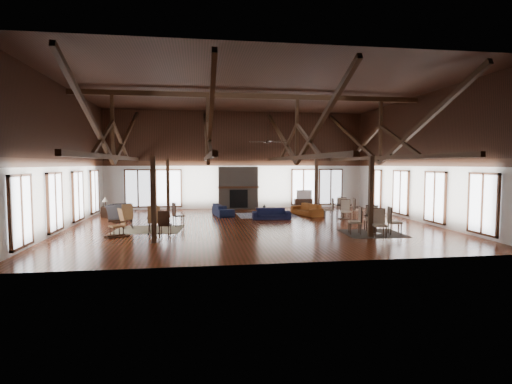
{
  "coord_description": "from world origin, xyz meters",
  "views": [
    {
      "loc": [
        -2.49,
        -17.7,
        2.75
      ],
      "look_at": [
        0.28,
        1.0,
        1.43
      ],
      "focal_mm": 28.0,
      "sensor_mm": 36.0,
      "label": 1
    }
  ],
  "objects": [
    {
      "name": "sofa_orange",
      "position": [
        3.38,
        3.13,
        0.3
      ],
      "size": [
        2.23,
        1.41,
        0.61
      ],
      "primitive_type": "imported",
      "rotation": [
        0.0,
        0.0,
        -1.26
      ],
      "color": "brown",
      "rests_on": "floor"
    },
    {
      "name": "rug_tan",
      "position": [
        -4.53,
        -0.57,
        0.01
      ],
      "size": [
        2.9,
        2.36,
        0.01
      ],
      "primitive_type": "cube",
      "rotation": [
        0.0,
        0.0,
        -0.09
      ],
      "color": "tan",
      "rests_on": "floor"
    },
    {
      "name": "wall_left",
      "position": [
        -8.0,
        0.0,
        3.0
      ],
      "size": [
        0.02,
        14.0,
        6.0
      ],
      "primitive_type": "cube",
      "color": "silver",
      "rests_on": "floor"
    },
    {
      "name": "rocking_chair_b",
      "position": [
        -4.21,
        -1.42,
        0.52
      ],
      "size": [
        0.5,
        0.87,
        1.1
      ],
      "rotation": [
        0.0,
        0.0,
        0.04
      ],
      "color": "olive",
      "rests_on": "floor"
    },
    {
      "name": "cafe_table_near",
      "position": [
        4.41,
        -3.01,
        0.53
      ],
      "size": [
        2.09,
        2.09,
        1.07
      ],
      "rotation": [
        0.0,
        0.0,
        -0.21
      ],
      "color": "black",
      "rests_on": "floor"
    },
    {
      "name": "sofa_navy_left",
      "position": [
        -1.14,
        3.58,
        0.3
      ],
      "size": [
        2.18,
        1.11,
        0.61
      ],
      "primitive_type": "imported",
      "rotation": [
        0.0,
        0.0,
        1.72
      ],
      "color": "black",
      "rests_on": "floor"
    },
    {
      "name": "wall_front",
      "position": [
        0.0,
        -7.0,
        3.0
      ],
      "size": [
        16.0,
        0.02,
        6.0
      ],
      "primitive_type": "cube",
      "color": "silver",
      "rests_on": "floor"
    },
    {
      "name": "floor",
      "position": [
        0.0,
        0.0,
        0.0
      ],
      "size": [
        16.0,
        16.0,
        0.0
      ],
      "primitive_type": "plane",
      "color": "maroon",
      "rests_on": "ground"
    },
    {
      "name": "wall_back",
      "position": [
        0.0,
        7.0,
        3.0
      ],
      "size": [
        16.0,
        0.02,
        6.0
      ],
      "primitive_type": "cube",
      "color": "silver",
      "rests_on": "floor"
    },
    {
      "name": "side_chair_b",
      "position": [
        -3.72,
        -2.5,
        0.59
      ],
      "size": [
        0.48,
        0.48,
        1.01
      ],
      "rotation": [
        0.0,
        0.0,
        -0.14
      ],
      "color": "black",
      "rests_on": "floor"
    },
    {
      "name": "rocking_chair_c",
      "position": [
        -5.44,
        -2.1,
        0.51
      ],
      "size": [
        0.94,
        0.81,
        1.08
      ],
      "rotation": [
        0.0,
        0.0,
        2.12
      ],
      "color": "olive",
      "rests_on": "floor"
    },
    {
      "name": "roof_truss",
      "position": [
        0.0,
        0.0,
        4.03
      ],
      "size": [
        15.6,
        14.07,
        3.14
      ],
      "color": "#301D0D",
      "rests_on": "wall_back"
    },
    {
      "name": "rug_dark",
      "position": [
        4.4,
        -2.84,
        0.01
      ],
      "size": [
        2.37,
        2.17,
        0.01
      ],
      "primitive_type": "cube",
      "rotation": [
        0.0,
        0.0,
        -0.04
      ],
      "color": "black",
      "rests_on": "floor"
    },
    {
      "name": "ceiling",
      "position": [
        0.0,
        0.0,
        6.0
      ],
      "size": [
        16.0,
        14.0,
        0.02
      ],
      "primitive_type": "cube",
      "color": "black",
      "rests_on": "wall_back"
    },
    {
      "name": "wall_right",
      "position": [
        8.0,
        0.0,
        3.0
      ],
      "size": [
        0.02,
        14.0,
        6.0
      ],
      "primitive_type": "cube",
      "color": "silver",
      "rests_on": "floor"
    },
    {
      "name": "rug_navy",
      "position": [
        1.19,
        3.36,
        0.01
      ],
      "size": [
        3.14,
        2.39,
        0.01
      ],
      "primitive_type": "cube",
      "rotation": [
        0.0,
        0.0,
        0.03
      ],
      "color": "#191B47",
      "rests_on": "floor"
    },
    {
      "name": "sofa_navy_front",
      "position": [
        1.17,
        1.8,
        0.28
      ],
      "size": [
        1.94,
        0.86,
        0.55
      ],
      "primitive_type": "imported",
      "rotation": [
        0.0,
        0.0,
        -0.06
      ],
      "color": "black",
      "rests_on": "floor"
    },
    {
      "name": "tv_console",
      "position": [
        4.15,
        6.75,
        0.28
      ],
      "size": [
        1.13,
        0.42,
        0.56
      ],
      "primitive_type": "cube",
      "color": "black",
      "rests_on": "floor"
    },
    {
      "name": "side_chair_a",
      "position": [
        -3.42,
        0.13,
        0.61
      ],
      "size": [
        0.57,
        0.57,
        1.06
      ],
      "rotation": [
        0.0,
        0.0,
        -1.21
      ],
      "color": "black",
      "rests_on": "floor"
    },
    {
      "name": "fireplace",
      "position": [
        0.0,
        6.67,
        1.29
      ],
      "size": [
        2.5,
        0.69,
        2.6
      ],
      "color": "#665A4D",
      "rests_on": "floor"
    },
    {
      "name": "armchair",
      "position": [
        -6.43,
        3.11,
        0.36
      ],
      "size": [
        1.24,
        1.12,
        0.73
      ],
      "primitive_type": "imported",
      "rotation": [
        0.0,
        0.0,
        1.44
      ],
      "color": "#29292B",
      "rests_on": "floor"
    },
    {
      "name": "side_table_lamp",
      "position": [
        -7.23,
        3.82,
        0.39
      ],
      "size": [
        0.41,
        0.41,
        1.04
      ],
      "color": "black",
      "rests_on": "floor"
    },
    {
      "name": "cafe_table_far",
      "position": [
        4.78,
        1.38,
        0.51
      ],
      "size": [
        2.0,
        2.0,
        1.02
      ],
      "rotation": [
        0.0,
        0.0,
        -0.2
      ],
      "color": "black",
      "rests_on": "floor"
    },
    {
      "name": "television",
      "position": [
        4.19,
        6.75,
        0.85
      ],
      "size": [
        0.98,
        0.18,
        0.56
      ],
      "primitive_type": "imported",
      "rotation": [
        0.0,
        0.0,
        -0.05
      ],
      "color": "#B2B2B2",
      "rests_on": "tv_console"
    },
    {
      "name": "rocking_chair_a",
      "position": [
        -5.49,
        -0.02,
        0.49
      ],
      "size": [
        0.63,
        0.89,
        1.04
      ],
      "rotation": [
        0.0,
        0.0,
        0.27
      ],
      "color": "olive",
      "rests_on": "floor"
    },
    {
      "name": "cup_far",
      "position": [
        4.8,
        1.48,
        0.78
      ],
      "size": [
        0.14,
        0.14,
        0.09
      ],
      "primitive_type": "imported",
      "rotation": [
        0.0,
        0.0,
        -0.35
      ],
      "color": "#B2B2B2",
      "rests_on": "cafe_table_far"
    },
    {
      "name": "post_grid",
      "position": [
        0.0,
        0.0,
        1.52
      ],
      "size": [
        8.16,
        7.16,
        3.05
      ],
      "color": "#301D0D",
      "rests_on": "floor"
    },
    {
      "name": "coffee_table",
      "position": [
        1.15,
        3.18,
        0.36
      ],
      "size": [
        1.14,
        0.65,
        0.42
      ],
      "rotation": [
        0.0,
        0.0,
        0.09
      ],
      "color": "brown",
      "rests_on": "floor"
    },
    {
      "name": "vase",
      "position": [
        1.06,
        3.25,
        0.51
      ],
      "size": [
        0.2,
        0.2,
        0.17
      ],
      "primitive_type": "imported",
      "rotation": [
        0.0,
        0.0,
        0.26
      ],
      "color": "#B2B2B2",
      "rests_on": "coffee_table"
    },
    {
      "name": "cup_near",
      "position": [
        4.45,
        -3.08,
        0.82
      ],
      "size": [
        0.15,
        0.15,
        0.09
      ],
      "primitive_type": "imported",
      "rotation": [
        0.0,
        0.0,
        -0.39
      ],
      "color": "#B2B2B2",
      "rests_on": "cafe_table_near"
    },
    {
      "name": "ceiling_fan",
      "position": [
        0.5,
        -1.0,
        3.73
      ],
      "size": [
        1.6,
        1.6,
        0.75
      ],
      "color": "black",
      "rests_on": "roof_truss"
    }
  ]
}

